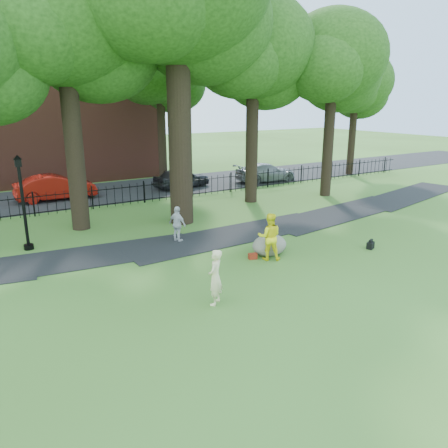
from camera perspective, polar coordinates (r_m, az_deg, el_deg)
ground at (r=15.89m, az=5.77°, el=-5.60°), size 120.00×120.00×0.00m
footpath at (r=19.44m, az=1.21°, el=-1.46°), size 36.07×3.85×0.03m
street at (r=29.72m, az=-13.17°, el=4.23°), size 80.00×7.00×0.02m
iron_fence at (r=25.90m, az=-10.40°, el=4.06°), size 44.00×0.04×1.20m
brick_building at (r=36.07m, az=-24.28°, el=14.87°), size 18.00×8.00×12.00m
tree_row at (r=22.39m, az=-6.49°, el=21.84°), size 26.82×7.96×12.42m
woman at (r=12.76m, az=-1.16°, el=-6.97°), size 0.73×0.71×1.68m
man at (r=16.34m, az=5.95°, el=-1.65°), size 1.10×1.04×1.79m
pedestrian at (r=18.45m, az=-6.09°, el=-0.02°), size 0.67×0.97×1.53m
boulder at (r=17.05m, az=5.96°, el=-2.59°), size 1.60×1.31×0.84m
lamppost at (r=18.83m, az=-24.74°, el=2.34°), size 0.38×0.38×3.79m
backpack at (r=18.62m, az=18.58°, el=-2.66°), size 0.43×0.36×0.28m
red_bag at (r=16.57m, az=3.77°, el=-4.22°), size 0.36×0.28×0.22m
red_sedan at (r=28.09m, az=-21.16°, el=4.49°), size 4.65×1.69×1.52m
grey_car at (r=30.04m, az=-5.56°, el=6.01°), size 4.20×2.23×1.36m
silver_car at (r=32.40m, az=5.45°, el=6.73°), size 4.78×2.19×1.35m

